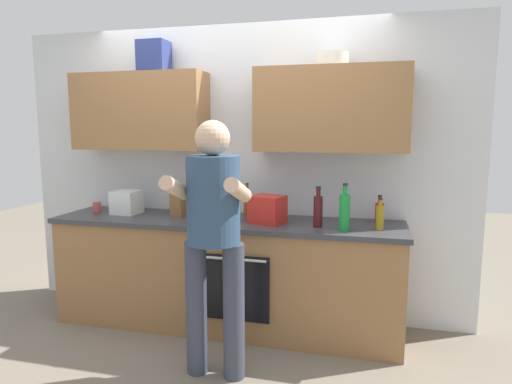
{
  "coord_description": "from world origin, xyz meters",
  "views": [
    {
      "loc": [
        1.1,
        -3.33,
        1.63
      ],
      "look_at": [
        0.29,
        -0.1,
        1.15
      ],
      "focal_mm": 30.93,
      "sensor_mm": 36.0,
      "label": 1
    }
  ],
  "objects_px": {
    "person_standing": "(213,229)",
    "bottle_hotsauce": "(379,212)",
    "bottle_soda": "(345,211)",
    "bottle_oil": "(380,217)",
    "bottle_wine": "(318,210)",
    "bottle_syrup": "(247,203)",
    "grocery_bag_crisps": "(267,209)",
    "bottle_vinegar": "(233,212)",
    "knife_block": "(178,203)",
    "grocery_bag_produce": "(127,202)",
    "bottle_juice": "(191,200)",
    "cup_ceramic": "(97,207)"
  },
  "relations": [
    {
      "from": "grocery_bag_crisps",
      "to": "cup_ceramic",
      "type": "bearing_deg",
      "value": 176.87
    },
    {
      "from": "cup_ceramic",
      "to": "bottle_juice",
      "type": "bearing_deg",
      "value": 10.94
    },
    {
      "from": "bottle_wine",
      "to": "grocery_bag_crisps",
      "type": "xyz_separation_m",
      "value": [
        -0.4,
        0.05,
        -0.02
      ]
    },
    {
      "from": "bottle_soda",
      "to": "bottle_hotsauce",
      "type": "relative_size",
      "value": 1.57
    },
    {
      "from": "bottle_soda",
      "to": "bottle_hotsauce",
      "type": "xyz_separation_m",
      "value": [
        0.25,
        0.34,
        -0.06
      ]
    },
    {
      "from": "bottle_juice",
      "to": "cup_ceramic",
      "type": "bearing_deg",
      "value": -169.06
    },
    {
      "from": "bottle_soda",
      "to": "cup_ceramic",
      "type": "distance_m",
      "value": 2.17
    },
    {
      "from": "bottle_syrup",
      "to": "grocery_bag_produce",
      "type": "height_order",
      "value": "bottle_syrup"
    },
    {
      "from": "bottle_juice",
      "to": "knife_block",
      "type": "xyz_separation_m",
      "value": [
        -0.05,
        -0.17,
        0.0
      ]
    },
    {
      "from": "bottle_soda",
      "to": "bottle_oil",
      "type": "distance_m",
      "value": 0.27
    },
    {
      "from": "bottle_wine",
      "to": "bottle_hotsauce",
      "type": "bearing_deg",
      "value": 31.2
    },
    {
      "from": "bottle_vinegar",
      "to": "bottle_hotsauce",
      "type": "height_order",
      "value": "bottle_hotsauce"
    },
    {
      "from": "bottle_soda",
      "to": "bottle_syrup",
      "type": "relative_size",
      "value": 1.22
    },
    {
      "from": "grocery_bag_produce",
      "to": "bottle_syrup",
      "type": "bearing_deg",
      "value": 7.98
    },
    {
      "from": "person_standing",
      "to": "bottle_syrup",
      "type": "relative_size",
      "value": 6.0
    },
    {
      "from": "bottle_vinegar",
      "to": "grocery_bag_crisps",
      "type": "relative_size",
      "value": 0.78
    },
    {
      "from": "bottle_syrup",
      "to": "bottle_oil",
      "type": "xyz_separation_m",
      "value": [
        1.07,
        -0.25,
        -0.02
      ]
    },
    {
      "from": "bottle_vinegar",
      "to": "knife_block",
      "type": "height_order",
      "value": "knife_block"
    },
    {
      "from": "knife_block",
      "to": "grocery_bag_produce",
      "type": "bearing_deg",
      "value": -179.69
    },
    {
      "from": "bottle_wine",
      "to": "grocery_bag_produce",
      "type": "distance_m",
      "value": 1.67
    },
    {
      "from": "bottle_soda",
      "to": "grocery_bag_crisps",
      "type": "height_order",
      "value": "bottle_soda"
    },
    {
      "from": "bottle_oil",
      "to": "grocery_bag_crisps",
      "type": "height_order",
      "value": "bottle_oil"
    },
    {
      "from": "person_standing",
      "to": "bottle_syrup",
      "type": "height_order",
      "value": "person_standing"
    },
    {
      "from": "bottle_vinegar",
      "to": "grocery_bag_crisps",
      "type": "height_order",
      "value": "grocery_bag_crisps"
    },
    {
      "from": "bottle_soda",
      "to": "knife_block",
      "type": "height_order",
      "value": "bottle_soda"
    },
    {
      "from": "person_standing",
      "to": "grocery_bag_crisps",
      "type": "bearing_deg",
      "value": 74.34
    },
    {
      "from": "bottle_juice",
      "to": "bottle_wine",
      "type": "xyz_separation_m",
      "value": [
        1.13,
        -0.3,
        0.01
      ]
    },
    {
      "from": "bottle_oil",
      "to": "cup_ceramic",
      "type": "relative_size",
      "value": 2.73
    },
    {
      "from": "bottle_juice",
      "to": "bottle_wine",
      "type": "distance_m",
      "value": 1.17
    },
    {
      "from": "knife_block",
      "to": "grocery_bag_crisps",
      "type": "distance_m",
      "value": 0.79
    },
    {
      "from": "bottle_soda",
      "to": "bottle_vinegar",
      "type": "bearing_deg",
      "value": 172.66
    },
    {
      "from": "bottle_vinegar",
      "to": "bottle_juice",
      "type": "height_order",
      "value": "bottle_juice"
    },
    {
      "from": "bottle_vinegar",
      "to": "grocery_bag_produce",
      "type": "bearing_deg",
      "value": 175.32
    },
    {
      "from": "bottle_vinegar",
      "to": "bottle_soda",
      "type": "xyz_separation_m",
      "value": [
        0.87,
        -0.11,
        0.06
      ]
    },
    {
      "from": "bottle_vinegar",
      "to": "bottle_oil",
      "type": "xyz_separation_m",
      "value": [
        1.12,
        -0.03,
        0.02
      ]
    },
    {
      "from": "grocery_bag_crisps",
      "to": "grocery_bag_produce",
      "type": "bearing_deg",
      "value": 176.58
    },
    {
      "from": "bottle_wine",
      "to": "bottle_syrup",
      "type": "relative_size",
      "value": 1.09
    },
    {
      "from": "bottle_oil",
      "to": "bottle_wine",
      "type": "bearing_deg",
      "value": -177.76
    },
    {
      "from": "bottle_juice",
      "to": "knife_block",
      "type": "height_order",
      "value": "knife_block"
    },
    {
      "from": "bottle_oil",
      "to": "cup_ceramic",
      "type": "xyz_separation_m",
      "value": [
        -2.41,
        0.12,
        -0.05
      ]
    },
    {
      "from": "person_standing",
      "to": "bottle_wine",
      "type": "distance_m",
      "value": 0.88
    },
    {
      "from": "bottle_soda",
      "to": "bottle_juice",
      "type": "bearing_deg",
      "value": 164.71
    },
    {
      "from": "bottle_soda",
      "to": "bottle_wine",
      "type": "relative_size",
      "value": 1.12
    },
    {
      "from": "bottle_juice",
      "to": "bottle_syrup",
      "type": "bearing_deg",
      "value": -2.76
    },
    {
      "from": "bottle_vinegar",
      "to": "knife_block",
      "type": "xyz_separation_m",
      "value": [
        -0.5,
        0.08,
        0.04
      ]
    },
    {
      "from": "bottle_soda",
      "to": "bottle_juice",
      "type": "xyz_separation_m",
      "value": [
        -1.33,
        0.36,
        -0.03
      ]
    },
    {
      "from": "person_standing",
      "to": "bottle_hotsauce",
      "type": "bearing_deg",
      "value": 41.45
    },
    {
      "from": "bottle_syrup",
      "to": "bottle_soda",
      "type": "bearing_deg",
      "value": -22.51
    },
    {
      "from": "cup_ceramic",
      "to": "grocery_bag_crisps",
      "type": "height_order",
      "value": "grocery_bag_crisps"
    },
    {
      "from": "knife_block",
      "to": "grocery_bag_produce",
      "type": "relative_size",
      "value": 1.33
    }
  ]
}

